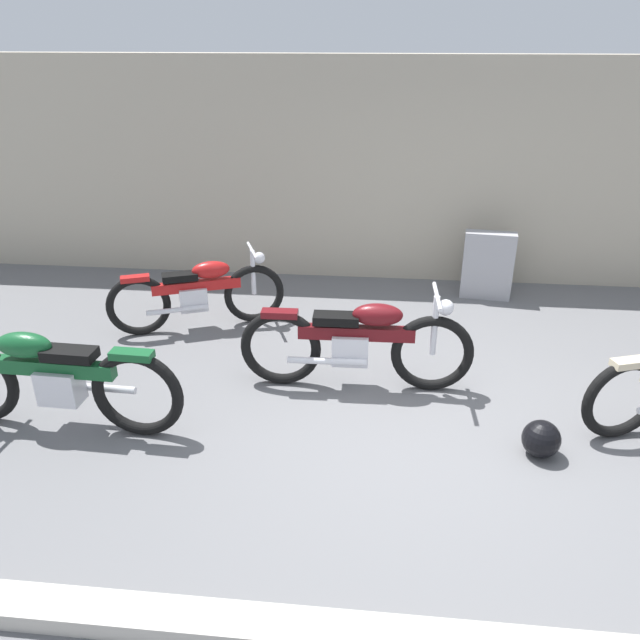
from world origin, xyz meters
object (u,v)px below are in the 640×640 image
object	(u,v)px
helmet	(541,439)
motorcycle_green	(51,378)
stone_marker	(488,265)
motorcycle_red	(199,293)
motorcycle_maroon	(358,343)

from	to	relation	value
helmet	motorcycle_green	xyz separation A→B (m)	(-3.93, -0.02, 0.32)
stone_marker	motorcycle_green	xyz separation A→B (m)	(-3.94, -3.20, 0.06)
motorcycle_red	motorcycle_maroon	distance (m)	2.10
helmet	motorcycle_maroon	size ratio (longest dim) A/B	0.14
helmet	motorcycle_red	distance (m)	3.83
helmet	motorcycle_maroon	distance (m)	1.75
helmet	motorcycle_maroon	world-z (taller)	motorcycle_maroon
stone_marker	helmet	distance (m)	3.19
stone_marker	motorcycle_maroon	distance (m)	2.74
motorcycle_maroon	motorcycle_green	bearing A→B (deg)	-161.12
motorcycle_maroon	stone_marker	bearing A→B (deg)	55.87
motorcycle_green	helmet	bearing A→B (deg)	-177.51
motorcycle_maroon	motorcycle_green	xyz separation A→B (m)	(-2.45, -0.90, 0.01)
helmet	motorcycle_green	distance (m)	3.95
motorcycle_maroon	helmet	bearing A→B (deg)	-32.17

